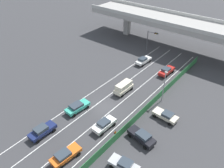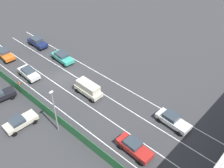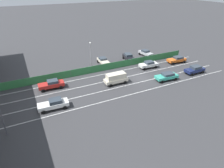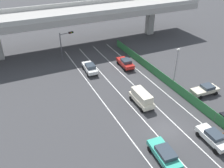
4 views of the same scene
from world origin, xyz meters
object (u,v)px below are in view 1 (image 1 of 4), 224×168
(parked_wagon_silver, at_px, (124,165))
(street_lamp, at_px, (164,84))
(car_sedan_white, at_px, (143,60))
(traffic_cone, at_px, (115,132))
(car_sedan_navy, at_px, (42,131))
(car_hatchback_white, at_px, (104,124))
(traffic_light, at_px, (151,38))
(car_van_cream, at_px, (124,87))
(car_sedan_red, at_px, (166,71))
(car_taxi_teal, at_px, (77,107))
(parked_sedan_dark, at_px, (142,136))
(car_taxi_orange, at_px, (65,155))
(parked_sedan_cream, at_px, (166,115))

(parked_wagon_silver, bearing_deg, street_lamp, 100.99)
(car_sedan_white, height_order, traffic_cone, car_sedan_white)
(car_sedan_navy, bearing_deg, street_lamp, 61.61)
(car_sedan_navy, relative_size, street_lamp, 0.68)
(traffic_cone, bearing_deg, street_lamp, 81.51)
(car_hatchback_white, relative_size, traffic_light, 0.77)
(car_van_cream, bearing_deg, car_sedan_navy, -100.32)
(car_sedan_white, height_order, car_sedan_navy, car_sedan_navy)
(car_sedan_red, relative_size, car_hatchback_white, 1.07)
(car_sedan_white, xyz_separation_m, traffic_light, (-2.35, 6.88, 3.07))
(car_sedan_navy, relative_size, car_hatchback_white, 1.03)
(car_taxi_teal, xyz_separation_m, car_sedan_navy, (-0.08, -7.59, 0.04))
(car_sedan_navy, height_order, parked_sedan_dark, parked_sedan_dark)
(car_taxi_teal, bearing_deg, car_hatchback_white, -2.91)
(car_taxi_teal, relative_size, car_taxi_orange, 1.01)
(street_lamp, xyz_separation_m, traffic_cone, (-1.81, -12.10, -3.79))
(traffic_cone, bearing_deg, car_sedan_red, 95.70)
(parked_wagon_silver, distance_m, parked_sedan_dark, 5.83)
(car_sedan_red, distance_m, car_sedan_navy, 29.78)
(car_sedan_navy, xyz_separation_m, traffic_light, (-2.43, 36.87, 3.06))
(parked_sedan_dark, bearing_deg, car_sedan_red, 107.30)
(car_taxi_teal, relative_size, traffic_cone, 8.39)
(parked_sedan_dark, distance_m, traffic_cone, 4.39)
(car_hatchback_white, bearing_deg, car_van_cream, 109.27)
(car_van_cream, distance_m, parked_wagon_silver, 17.85)
(car_hatchback_white, relative_size, street_lamp, 0.66)
(traffic_light, bearing_deg, car_van_cream, -73.88)
(car_sedan_white, distance_m, car_sedan_red, 6.83)
(car_sedan_red, relative_size, traffic_cone, 8.29)
(parked_sedan_dark, xyz_separation_m, street_lamp, (-2.32, 10.76, 3.13))
(car_sedan_navy, relative_size, parked_wagon_silver, 1.02)
(car_sedan_white, distance_m, street_lamp, 15.21)
(traffic_light, height_order, street_lamp, street_lamp)
(traffic_light, bearing_deg, traffic_cone, -69.00)
(car_sedan_navy, distance_m, parked_sedan_cream, 20.64)
(car_sedan_white, distance_m, parked_wagon_silver, 30.24)
(car_van_cream, xyz_separation_m, car_sedan_white, (-3.26, 12.53, -0.32))
(parked_wagon_silver, bearing_deg, car_taxi_orange, -151.95)
(street_lamp, height_order, traffic_cone, street_lamp)
(parked_sedan_cream, bearing_deg, street_lamp, 125.48)
(car_van_cream, relative_size, car_taxi_orange, 0.98)
(parked_wagon_silver, bearing_deg, car_taxi_teal, 162.08)
(car_taxi_teal, relative_size, parked_sedan_cream, 1.07)
(car_van_cream, height_order, street_lamp, street_lamp)
(parked_sedan_dark, xyz_separation_m, parked_sedan_cream, (0.59, 6.67, -0.08))
(parked_wagon_silver, distance_m, parked_sedan_cream, 12.44)
(car_van_cream, distance_m, car_taxi_orange, 18.57)
(traffic_light, distance_m, street_lamp, 21.60)
(car_taxi_teal, xyz_separation_m, car_sedan_white, (-0.16, 22.41, 0.03))
(traffic_light, bearing_deg, parked_sedan_cream, -53.13)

